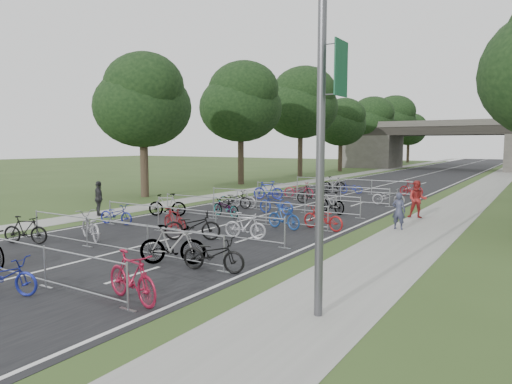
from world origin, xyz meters
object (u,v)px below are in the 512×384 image
Objects in this scene: bike_2 at (5,276)px; pedestrian_a at (399,211)px; lamppost at (322,115)px; pedestrian_b at (417,200)px; pedestrian_c at (99,199)px; overpass_bridge at (448,145)px.

pedestrian_a is at bearing -43.16° from bike_2.
pedestrian_b is (-1.38, 14.62, -3.34)m from lamppost.
pedestrian_b is 1.04× the size of pedestrian_c.
pedestrian_b reaches higher than bike_2.
pedestrian_b is (6.96, -48.38, -2.60)m from overpass_bridge.
lamppost is 15.06m from pedestrian_b.
pedestrian_a is at bearing -82.32° from overpass_bridge.
lamppost is (8.33, -63.00, 0.75)m from overpass_bridge.
pedestrian_a is 0.86× the size of pedestrian_b.
pedestrian_b is at bearing -38.77° from bike_2.
pedestrian_c is at bearing 20.62° from bike_2.
pedestrian_b is (5.72, 17.50, 0.46)m from bike_2.
pedestrian_a reaches higher than bike_2.
lamppost is 11.66m from pedestrian_a.
overpass_bridge is at bearing -79.48° from pedestrian_a.
bike_2 is (1.24, -65.88, -3.06)m from overpass_bridge.
pedestrian_c is at bearing -160.63° from pedestrian_b.
pedestrian_a is at bearing -100.01° from pedestrian_b.
lamppost is at bearing -95.44° from pedestrian_b.
lamppost reaches higher than overpass_bridge.
overpass_bridge is at bearing -70.35° from pedestrian_c.
pedestrian_b reaches higher than pedestrian_a.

